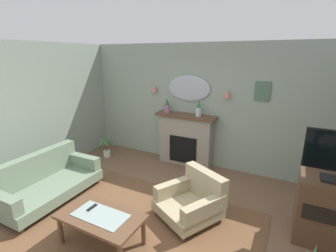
{
  "coord_description": "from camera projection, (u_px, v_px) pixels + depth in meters",
  "views": [
    {
      "loc": [
        1.68,
        -2.23,
        2.41
      ],
      "look_at": [
        -0.28,
        1.51,
        1.18
      ],
      "focal_mm": 26.13,
      "sensor_mm": 36.0,
      "label": 1
    }
  ],
  "objects": [
    {
      "name": "floor",
      "position": [
        135.0,
        242.0,
        3.34
      ],
      "size": [
        6.67,
        6.43,
        0.1
      ],
      "primitive_type": "cube",
      "color": "brown",
      "rests_on": "ground"
    },
    {
      "name": "wall_back",
      "position": [
        206.0,
        107.0,
        5.3
      ],
      "size": [
        6.67,
        0.1,
        2.66
      ],
      "primitive_type": "cube",
      "color": "#93A393",
      "rests_on": "ground"
    },
    {
      "name": "patterned_rug",
      "position": [
        143.0,
        230.0,
        3.49
      ],
      "size": [
        3.2,
        2.4,
        0.01
      ],
      "primitive_type": "cube",
      "color": "brown",
      "rests_on": "ground"
    },
    {
      "name": "fireplace",
      "position": [
        185.0,
        140.0,
        5.49
      ],
      "size": [
        1.36,
        0.36,
        1.16
      ],
      "color": "gray",
      "rests_on": "ground"
    },
    {
      "name": "mantel_vase_centre",
      "position": [
        167.0,
        106.0,
        5.46
      ],
      "size": [
        0.13,
        0.13,
        0.33
      ],
      "color": "#9E6084",
      "rests_on": "fireplace"
    },
    {
      "name": "mantel_vase_right",
      "position": [
        199.0,
        109.0,
        5.12
      ],
      "size": [
        0.12,
        0.12,
        0.35
      ],
      "color": "silver",
      "rests_on": "fireplace"
    },
    {
      "name": "wall_mirror",
      "position": [
        189.0,
        88.0,
        5.29
      ],
      "size": [
        0.96,
        0.06,
        0.56
      ],
      "primitive_type": "ellipsoid",
      "color": "#B2BCC6"
    },
    {
      "name": "wall_sconce_left",
      "position": [
        154.0,
        89.0,
        5.64
      ],
      "size": [
        0.14,
        0.14,
        0.14
      ],
      "primitive_type": "cone",
      "color": "#D17066"
    },
    {
      "name": "wall_sconce_right",
      "position": [
        227.0,
        94.0,
        4.89
      ],
      "size": [
        0.14,
        0.14,
        0.14
      ],
      "primitive_type": "cone",
      "color": "#D17066"
    },
    {
      "name": "framed_picture",
      "position": [
        262.0,
        91.0,
        4.62
      ],
      "size": [
        0.28,
        0.03,
        0.36
      ],
      "primitive_type": "cube",
      "color": "#4C6B56"
    },
    {
      "name": "coffee_table",
      "position": [
        101.0,
        219.0,
        3.14
      ],
      "size": [
        1.1,
        0.6,
        0.45
      ],
      "color": "brown",
      "rests_on": "ground"
    },
    {
      "name": "tv_remote",
      "position": [
        92.0,
        208.0,
        3.26
      ],
      "size": [
        0.04,
        0.16,
        0.02
      ],
      "primitive_type": "cube",
      "color": "black",
      "rests_on": "coffee_table"
    },
    {
      "name": "floral_couch",
      "position": [
        45.0,
        181.0,
        4.21
      ],
      "size": [
        0.9,
        1.74,
        0.76
      ],
      "color": "gray",
      "rests_on": "ground"
    },
    {
      "name": "armchair_in_corner",
      "position": [
        193.0,
        199.0,
        3.7
      ],
      "size": [
        1.09,
        1.1,
        0.71
      ],
      "color": "tan",
      "rests_on": "ground"
    },
    {
      "name": "tv_cabinet",
      "position": [
        330.0,
        212.0,
        3.17
      ],
      "size": [
        0.8,
        0.57,
        0.9
      ],
      "color": "brown",
      "rests_on": "ground"
    },
    {
      "name": "potted_plant_small_fern",
      "position": [
        107.0,
        147.0,
        5.96
      ],
      "size": [
        0.33,
        0.33,
        0.5
      ],
      "color": "silver",
      "rests_on": "ground"
    }
  ]
}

